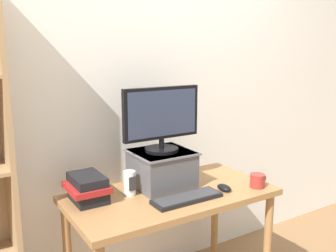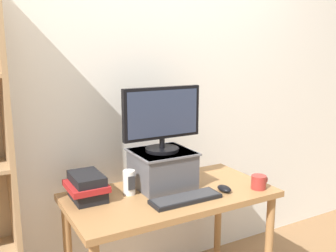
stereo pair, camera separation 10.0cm
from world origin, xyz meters
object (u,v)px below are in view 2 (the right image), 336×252
riser_box (162,167)px  coffee_mug (259,182)px  desk (170,208)px  computer_mouse (224,189)px  book_stack (87,187)px  desk_speaker (129,182)px  computer_monitor (162,118)px  keyboard (186,199)px

riser_box → coffee_mug: size_ratio=3.02×
riser_box → desk: bearing=-95.3°
riser_box → computer_mouse: riser_box is taller
computer_mouse → riser_box: bearing=135.9°
riser_box → book_stack: (-0.47, 0.01, -0.04)m
desk_speaker → computer_monitor: bearing=6.9°
desk → riser_box: size_ratio=3.41×
desk → computer_mouse: (0.28, -0.14, 0.11)m
book_stack → desk_speaker: bearing=-10.5°
desk → desk_speaker: bearing=157.2°
desk → keyboard: (0.01, -0.15, 0.11)m
desk → computer_monitor: bearing=84.6°
computer_monitor → keyboard: bearing=-89.4°
computer_monitor → desk_speaker: bearing=-173.1°
riser_box → computer_monitor: size_ratio=0.71×
keyboard → desk_speaker: bearing=134.4°
keyboard → desk: bearing=95.5°
computer_monitor → keyboard: size_ratio=1.22×
keyboard → desk_speaker: size_ratio=2.84×
computer_mouse → coffee_mug: coffee_mug is taller
riser_box → desk_speaker: bearing=-172.8°
riser_box → coffee_mug: bearing=-34.1°
desk_speaker → keyboard: bearing=-45.6°
riser_box → keyboard: (0.00, -0.27, -0.10)m
computer_monitor → keyboard: (0.00, -0.27, -0.41)m
desk → riser_box: riser_box is taller
book_stack → keyboard: bearing=-31.1°
desk_speaker → book_stack: bearing=169.5°
desk_speaker → coffee_mug: bearing=-22.6°
desk → book_stack: bearing=163.4°
coffee_mug → book_stack: bearing=160.2°
desk → book_stack: book_stack is taller
coffee_mug → desk_speaker: (-0.71, 0.30, 0.03)m
desk → coffee_mug: bearing=-22.5°
riser_box → coffee_mug: (0.48, -0.33, -0.08)m
computer_mouse → keyboard: bearing=-179.0°
computer_mouse → desk: bearing=153.4°
computer_monitor → keyboard: 0.49m
riser_box → computer_mouse: (0.27, -0.26, -0.10)m
computer_monitor → book_stack: computer_monitor is taller
book_stack → coffee_mug: bearing=-19.8°
riser_box → desk_speaker: size_ratio=2.47×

